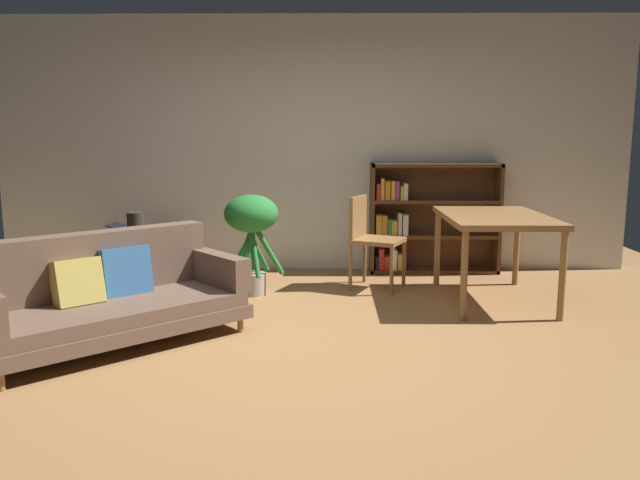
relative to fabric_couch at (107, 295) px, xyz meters
The scene contains 10 objects.
ground_plane 1.45m from the fabric_couch, ahead, with size 8.16×8.16×0.00m, color #9E7042.
back_wall_panel 3.07m from the fabric_couch, 61.01° to the left, with size 6.80×0.10×2.70m, color silver.
fabric_couch is the anchor object (origin of this frame).
media_console 1.54m from the fabric_couch, 97.08° to the left, with size 0.48×1.25×0.53m.
open_laptop 1.73m from the fabric_couch, 99.62° to the left, with size 0.47×0.31×0.08m.
desk_speaker 1.27m from the fabric_couch, 96.76° to the left, with size 0.15×0.15×0.25m.
potted_floor_plant 1.64m from the fabric_couch, 57.14° to the left, with size 0.55×0.49×0.93m.
dining_table 3.27m from the fabric_couch, 20.82° to the left, with size 0.87×1.32×0.77m.
dining_chair_near 2.57m from the fabric_couch, 39.22° to the left, with size 0.58×0.56×0.88m.
bookshelf 3.54m from the fabric_couch, 42.17° to the left, with size 1.37×0.28×1.16m.
Camera 1 is at (0.16, -4.15, 1.47)m, focal length 35.35 mm.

